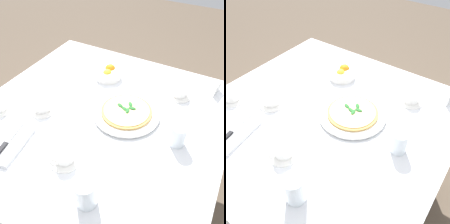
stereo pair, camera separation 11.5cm
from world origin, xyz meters
The scene contains 13 objects.
ground_plane centered at (0.00, 0.00, 0.00)m, with size 8.00×8.00×0.00m, color brown.
dining_table centered at (0.00, 0.00, 0.61)m, with size 1.18×1.18×0.73m.
pizza_plate centered at (0.07, -0.12, 0.74)m, with size 0.32×0.32×0.02m.
pizza centered at (0.07, -0.12, 0.75)m, with size 0.24×0.24×0.02m.
coffee_cup_far_left centered at (0.34, -0.30, 0.76)m, with size 0.13×0.13×0.06m.
coffee_cup_right_edge centered at (-0.10, 0.26, 0.76)m, with size 0.13×0.13×0.06m.
coffee_cup_near_left centered at (-0.29, -0.02, 0.76)m, with size 0.13×0.13×0.07m.
water_glass_center_back centered at (0.01, -0.39, 0.78)m, with size 0.07×0.07×0.10m.
water_glass_far_right centered at (-0.39, -0.19, 0.78)m, with size 0.08×0.08×0.12m.
napkin_folded centered at (-0.34, 0.24, 0.74)m, with size 0.24×0.17×0.02m.
dinner_knife centered at (-0.33, 0.24, 0.75)m, with size 0.19×0.06×0.01m.
citrus_bowl centered at (0.31, 0.11, 0.76)m, with size 0.15×0.15×0.07m.
menu_card centered at (0.45, -0.47, 0.76)m, with size 0.09×0.02×0.06m.
Camera 1 is at (-0.71, -0.46, 1.53)m, focal length 38.67 mm.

